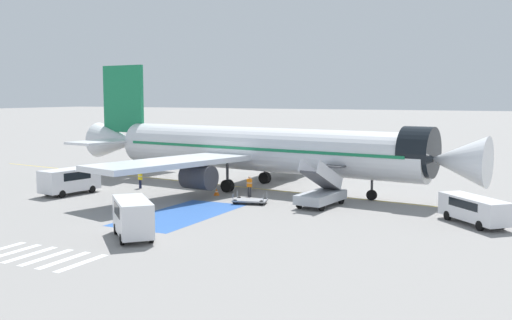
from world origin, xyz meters
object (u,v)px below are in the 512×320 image
at_px(airliner, 255,149).
at_px(traffic_cone_0, 217,192).
at_px(ground_crew_0, 140,178).
at_px(boarding_stairs_forward, 321,194).
at_px(fuel_tanker, 281,149).
at_px(service_van_0, 70,179).
at_px(baggage_cart, 250,200).
at_px(ground_crew_1, 249,185).
at_px(service_van_1, 474,208).
at_px(service_van_2, 133,215).

relative_size(airliner, traffic_cone_0, 69.43).
relative_size(ground_crew_0, traffic_cone_0, 2.79).
bearing_deg(airliner, boarding_stairs_forward, 63.35).
relative_size(fuel_tanker, ground_crew_0, 5.96).
height_order(service_van_0, traffic_cone_0, service_van_0).
bearing_deg(traffic_cone_0, baggage_cart, -27.00).
distance_m(airliner, fuel_tanker, 20.33).
xyz_separation_m(baggage_cart, ground_crew_1, (-1.47, 2.77, 0.75)).
bearing_deg(service_van_1, airliner, 115.70).
xyz_separation_m(boarding_stairs_forward, traffic_cone_0, (-9.63, 0.68, -0.66)).
bearing_deg(service_van_0, boarding_stairs_forward, -159.72).
distance_m(service_van_0, baggage_cart, 16.13).
xyz_separation_m(boarding_stairs_forward, fuel_tanker, (-14.48, 24.83, 0.90)).
bearing_deg(service_van_1, baggage_cart, 135.18).
height_order(baggage_cart, ground_crew_0, ground_crew_0).
relative_size(service_van_0, service_van_1, 1.03).
bearing_deg(traffic_cone_0, service_van_0, -156.15).
distance_m(fuel_tanker, service_van_1, 37.02).
height_order(airliner, ground_crew_1, airliner).
height_order(service_van_0, service_van_2, service_van_2).
bearing_deg(boarding_stairs_forward, service_van_2, -106.60).
xyz_separation_m(airliner, traffic_cone_0, (-1.24, -4.84, -3.32)).
distance_m(boarding_stairs_forward, service_van_0, 21.61).
distance_m(fuel_tanker, ground_crew_1, 24.81).
bearing_deg(service_van_0, service_van_1, -166.83).
relative_size(service_van_2, traffic_cone_0, 7.76).
xyz_separation_m(ground_crew_1, traffic_cone_0, (-2.84, -0.58, -0.71)).
xyz_separation_m(service_van_0, traffic_cone_0, (11.53, 5.10, -1.01)).
relative_size(baggage_cart, ground_crew_1, 1.66).
bearing_deg(service_van_2, fuel_tanker, 55.31).
xyz_separation_m(service_van_1, service_van_2, (-17.61, -12.99, 0.27)).
bearing_deg(airliner, ground_crew_0, -57.06).
relative_size(ground_crew_0, ground_crew_1, 0.94).
bearing_deg(ground_crew_0, fuel_tanker, -77.91).
height_order(boarding_stairs_forward, service_van_1, boarding_stairs_forward).
xyz_separation_m(boarding_stairs_forward, service_van_0, (-21.15, -4.42, 0.35)).
bearing_deg(service_van_2, service_van_0, 98.78).
bearing_deg(baggage_cart, boarding_stairs_forward, 91.65).
xyz_separation_m(fuel_tanker, baggage_cart, (9.16, -26.35, -1.60)).
bearing_deg(fuel_tanker, traffic_cone_0, -87.44).
distance_m(airliner, service_van_1, 21.10).
height_order(service_van_2, baggage_cart, service_van_2).
xyz_separation_m(baggage_cart, traffic_cone_0, (-4.30, 2.19, 0.04)).
distance_m(ground_crew_0, traffic_cone_0, 8.17).
xyz_separation_m(airliner, boarding_stairs_forward, (8.39, -5.52, -2.65)).
bearing_deg(service_van_2, airliner, 49.45).
height_order(airliner, boarding_stairs_forward, airliner).
xyz_separation_m(airliner, ground_crew_1, (1.60, -4.26, -2.61)).
xyz_separation_m(airliner, service_van_1, (19.65, -7.28, -2.51)).
bearing_deg(ground_crew_0, airliner, -133.84).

